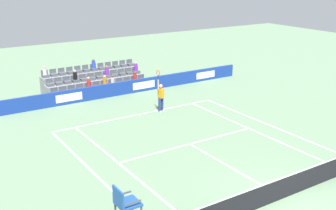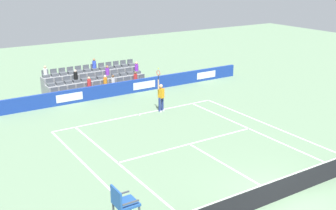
{
  "view_description": "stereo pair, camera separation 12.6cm",
  "coord_description": "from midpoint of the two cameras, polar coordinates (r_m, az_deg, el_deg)",
  "views": [
    {
      "loc": [
        11.86,
        9.89,
        8.7
      ],
      "look_at": [
        -0.75,
        -9.65,
        1.1
      ],
      "focal_mm": 45.12,
      "sensor_mm": 36.0,
      "label": 1
    },
    {
      "loc": [
        11.75,
        9.96,
        8.7
      ],
      "look_at": [
        -0.75,
        -9.65,
        1.1
      ],
      "focal_mm": 45.12,
      "sensor_mm": 36.0,
      "label": 2
    }
  ],
  "objects": [
    {
      "name": "line_singles_sideline_left",
      "position": [
        19.66,
        -6.04,
        -8.26
      ],
      "size": [
        0.1,
        11.89,
        0.01
      ],
      "primitive_type": "cube",
      "color": "white",
      "rests_on": "ground"
    },
    {
      "name": "tennis_net",
      "position": [
        17.47,
        15.6,
        -10.66
      ],
      "size": [
        11.97,
        0.1,
        1.07
      ],
      "color": "#33383D",
      "rests_on": "ground"
    },
    {
      "name": "line_doubles_sideline_left",
      "position": [
        19.17,
        -9.75,
        -9.17
      ],
      "size": [
        0.1,
        11.89,
        0.01
      ],
      "primitive_type": "cube",
      "color": "white",
      "rests_on": "ground"
    },
    {
      "name": "line_centre_service",
      "position": [
        19.68,
        8.56,
        -8.35
      ],
      "size": [
        0.1,
        6.4,
        0.01
      ],
      "primitive_type": "cube",
      "color": "white",
      "rests_on": "ground"
    },
    {
      "name": "umpire_chair",
      "position": [
        13.56,
        -5.69,
        -13.97
      ],
      "size": [
        0.7,
        0.7,
        2.34
      ],
      "color": "#474C54",
      "rests_on": "ground"
    },
    {
      "name": "line_doubles_sideline_right",
      "position": [
        25.03,
        14.0,
        -2.8
      ],
      "size": [
        0.1,
        11.89,
        0.01
      ],
      "primitive_type": "cube",
      "color": "white",
      "rests_on": "ground"
    },
    {
      "name": "line_singles_sideline_right",
      "position": [
        24.1,
        11.73,
        -3.45
      ],
      "size": [
        0.1,
        11.89,
        0.01
      ],
      "primitive_type": "cube",
      "color": "white",
      "rests_on": "ground"
    },
    {
      "name": "line_centre_mark",
      "position": [
        26.2,
        -3.77,
        -1.33
      ],
      "size": [
        0.1,
        0.2,
        0.01
      ],
      "primitive_type": "cube",
      "color": "white",
      "rests_on": "ground"
    },
    {
      "name": "line_baseline",
      "position": [
        26.29,
        -3.87,
        -1.27
      ],
      "size": [
        10.97,
        0.1,
        0.01
      ],
      "primitive_type": "cube",
      "color": "white",
      "rests_on": "ground"
    },
    {
      "name": "tennis_player",
      "position": [
        26.49,
        -0.82,
        1.18
      ],
      "size": [
        0.54,
        0.41,
        2.85
      ],
      "color": "navy",
      "rests_on": "ground"
    },
    {
      "name": "line_service",
      "position": [
        21.94,
        3.09,
        -5.28
      ],
      "size": [
        8.23,
        0.1,
        0.01
      ],
      "primitive_type": "cube",
      "color": "white",
      "rests_on": "ground"
    },
    {
      "name": "ground_plane",
      "position": [
        17.71,
        15.46,
        -12.06
      ],
      "size": [
        80.0,
        80.0,
        0.0
      ],
      "primitive_type": "plane",
      "color": "gray"
    },
    {
      "name": "sponsor_barrier",
      "position": [
        29.91,
        -7.96,
        1.95
      ],
      "size": [
        22.87,
        0.22,
        0.95
      ],
      "color": "#193899",
      "rests_on": "ground"
    },
    {
      "name": "stadium_stand",
      "position": [
        31.93,
        -9.71,
        3.04
      ],
      "size": [
        7.44,
        2.85,
        2.2
      ],
      "color": "gray",
      "rests_on": "ground"
    },
    {
      "name": "loose_tennis_ball",
      "position": [
        19.55,
        16.73,
        -9.04
      ],
      "size": [
        0.07,
        0.07,
        0.07
      ],
      "primitive_type": "sphere",
      "color": "#D1E533",
      "rests_on": "ground"
    }
  ]
}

